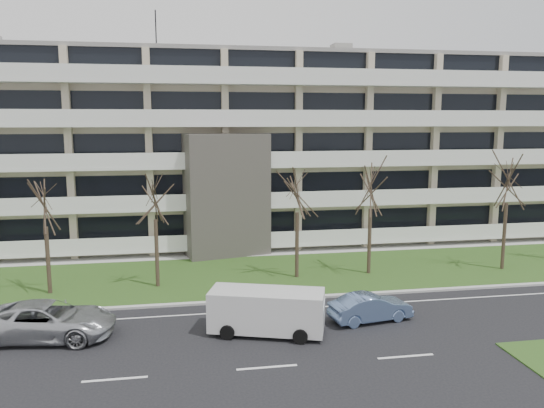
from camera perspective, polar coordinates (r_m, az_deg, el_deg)
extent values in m
plane|color=black|center=(22.61, -0.55, -17.17)|extent=(160.00, 160.00, 0.00)
cube|color=#2F4F1A|center=(34.65, -3.99, -7.68)|extent=(90.00, 10.00, 0.06)
cube|color=#B2B2AD|center=(29.91, -3.02, -10.35)|extent=(90.00, 0.35, 0.12)
cube|color=#B2B2AD|center=(39.92, -4.78, -5.41)|extent=(90.00, 2.00, 0.08)
cube|color=white|center=(28.53, -2.66, -11.45)|extent=(90.00, 0.12, 0.01)
cube|color=#BCAD92|center=(45.71, -5.67, 5.88)|extent=(60.00, 12.00, 15.00)
cube|color=gray|center=(45.93, -5.82, 15.46)|extent=(60.50, 12.50, 0.30)
cube|color=#4C4742|center=(39.05, -4.87, 0.94)|extent=(6.39, 3.69, 9.00)
cube|color=black|center=(39.29, -4.80, -2.72)|extent=(4.92, 1.19, 3.50)
cylinder|color=black|center=(46.10, -12.38, 17.59)|extent=(0.10, 0.10, 3.50)
cube|color=black|center=(40.42, -4.94, -2.24)|extent=(58.00, 0.10, 1.80)
cube|color=white|center=(40.08, -4.83, -4.53)|extent=(58.00, 1.40, 0.22)
cube|color=white|center=(39.31, -4.76, -3.90)|extent=(58.00, 0.08, 1.00)
cube|color=black|center=(39.94, -5.00, 1.98)|extent=(58.00, 0.10, 1.80)
cube|color=white|center=(39.48, -4.89, -0.30)|extent=(58.00, 1.40, 0.22)
cube|color=white|center=(38.75, -4.82, 0.42)|extent=(58.00, 0.08, 1.00)
cube|color=black|center=(39.69, -5.06, 6.29)|extent=(58.00, 0.10, 1.80)
cube|color=white|center=(39.11, -4.95, 4.04)|extent=(58.00, 1.40, 0.22)
cube|color=white|center=(38.42, -4.88, 4.85)|extent=(58.00, 0.08, 1.00)
cube|color=black|center=(39.66, -5.12, 10.62)|extent=(58.00, 0.10, 1.80)
cube|color=white|center=(38.97, -5.01, 8.44)|extent=(58.00, 1.40, 0.22)
cube|color=white|center=(38.32, -4.94, 9.33)|extent=(58.00, 0.08, 1.00)
cube|color=black|center=(39.85, -5.18, 14.93)|extent=(58.00, 0.10, 1.80)
cube|color=white|center=(39.05, -5.07, 12.85)|extent=(58.00, 1.40, 0.22)
cube|color=white|center=(38.45, -5.00, 13.81)|extent=(58.00, 0.08, 1.00)
imported|color=#B8BAC0|center=(27.03, -23.04, -11.46)|extent=(6.48, 3.68, 1.71)
imported|color=#6A86B7|center=(27.50, 10.55, -10.88)|extent=(4.37, 2.14, 1.38)
cube|color=silver|center=(25.42, -0.57, -11.34)|extent=(5.69, 3.52, 1.88)
cube|color=black|center=(25.23, -0.57, -10.18)|extent=(5.27, 3.26, 0.69)
cube|color=silver|center=(25.23, 5.23, -11.89)|extent=(0.91, 1.89, 1.19)
cylinder|color=black|center=(25.10, -4.82, -13.58)|extent=(0.73, 0.45, 0.69)
cylinder|color=black|center=(26.89, -3.86, -11.99)|extent=(0.73, 0.45, 0.69)
cylinder|color=black|center=(24.61, 3.07, -14.04)|extent=(0.73, 0.45, 0.69)
cylinder|color=black|center=(26.43, 3.46, -12.37)|extent=(0.73, 0.45, 0.69)
cylinder|color=#382B21|center=(33.20, -22.95, -5.64)|extent=(0.24, 0.24, 3.96)
cylinder|color=#382B21|center=(32.57, -12.29, -5.23)|extent=(0.24, 0.24, 4.14)
cylinder|color=#382B21|center=(33.71, 2.70, -4.47)|extent=(0.24, 0.24, 4.23)
cylinder|color=#382B21|center=(35.06, 10.43, -3.99)|extent=(0.24, 0.24, 4.33)
cylinder|color=#382B21|center=(38.70, 23.69, -3.22)|extent=(0.24, 0.24, 4.55)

